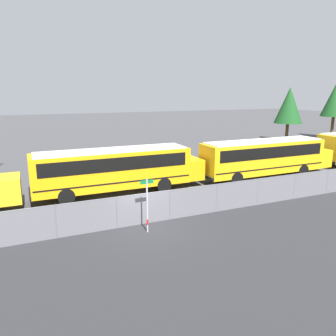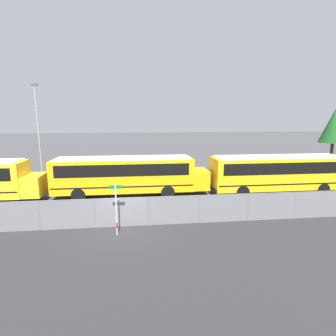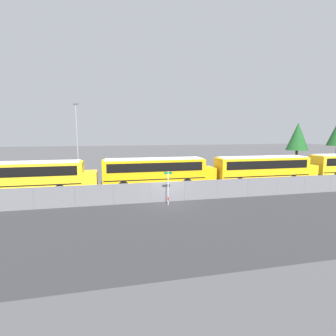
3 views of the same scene
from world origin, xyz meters
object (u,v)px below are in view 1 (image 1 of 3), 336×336
at_px(school_bus_2, 117,167).
at_px(street_sign, 147,204).
at_px(school_bus_3, 266,155).
at_px(tree_1, 335,99).
at_px(tree_0, 289,105).

distance_m(school_bus_2, street_sign, 7.20).
distance_m(school_bus_2, school_bus_3, 12.63).
bearing_deg(street_sign, tree_1, 29.22).
relative_size(school_bus_3, street_sign, 4.35).
height_order(school_bus_3, street_sign, school_bus_3).
height_order(school_bus_2, street_sign, school_bus_2).
xyz_separation_m(tree_0, tree_1, (8.78, -0.32, 0.77)).
height_order(school_bus_3, tree_1, tree_1).
height_order(school_bus_3, tree_0, tree_0).
bearing_deg(school_bus_2, tree_1, 20.62).
xyz_separation_m(school_bus_2, street_sign, (-0.36, -7.18, -0.41)).
distance_m(street_sign, tree_1, 44.31).
bearing_deg(tree_0, school_bus_2, -153.46).
height_order(tree_0, tree_1, tree_1).
bearing_deg(tree_0, tree_1, -2.07).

